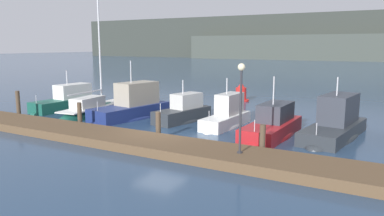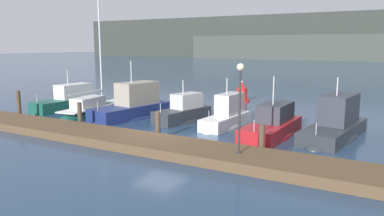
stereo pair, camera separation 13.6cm
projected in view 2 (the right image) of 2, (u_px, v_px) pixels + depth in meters
ground_plane at (159, 139)px, 20.64m from camera, size 400.00×400.00×0.00m
dock at (139, 142)px, 19.09m from camera, size 29.80×2.80×0.45m
mooring_pile_0 at (19, 105)px, 26.18m from camera, size 0.28×0.28×1.97m
mooring_pile_1 at (80, 115)px, 23.31m from camera, size 0.28×0.28×1.60m
mooring_pile_2 at (158, 126)px, 20.41m from camera, size 0.28×0.28×1.53m
mooring_pile_3 at (262, 140)px, 17.52m from camera, size 0.28×0.28×1.45m
motorboat_berth_1 at (69, 104)px, 30.23m from camera, size 2.53×6.57×3.58m
sailboat_berth_2 at (97, 112)px, 28.25m from camera, size 2.94×8.53×11.66m
motorboat_berth_3 at (132, 110)px, 26.71m from camera, size 3.37×7.05×4.50m
motorboat_berth_4 at (183, 116)px, 25.38m from camera, size 2.58×5.12×3.28m
motorboat_berth_5 at (226, 121)px, 23.71m from camera, size 1.78×5.09×3.62m
motorboat_berth_6 at (272, 131)px, 21.25m from camera, size 2.22×6.33×3.99m
motorboat_berth_7 at (335, 130)px, 20.95m from camera, size 3.10×7.27×3.98m
channel_buoy at (242, 94)px, 34.45m from camera, size 1.46×1.46×1.88m
dock_lamppost at (240, 94)px, 15.92m from camera, size 0.32×0.32×3.91m
hillside_backdrop at (376, 38)px, 125.15m from camera, size 240.00×23.00×16.17m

